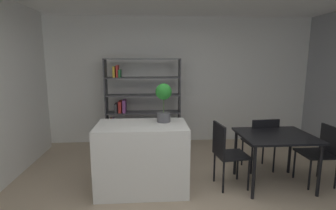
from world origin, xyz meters
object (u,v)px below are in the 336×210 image
dining_chair_far (262,139)px  potted_plant_on_island (164,99)px  kitchen_island (142,157)px  open_bookshelf (137,105)px  dining_table (275,140)px  dining_chair_window_side (323,149)px  dining_chair_island_side (225,150)px

dining_chair_far → potted_plant_on_island: bearing=7.0°
kitchen_island → open_bookshelf: (-0.14, 1.76, 0.41)m
dining_table → dining_chair_window_side: size_ratio=1.17×
kitchen_island → open_bookshelf: size_ratio=0.67×
dining_chair_far → dining_chair_island_side: size_ratio=0.95×
dining_table → dining_chair_far: dining_chair_far is taller
open_bookshelf → dining_chair_far: open_bookshelf is taller
open_bookshelf → dining_chair_far: bearing=-33.0°
dining_chair_window_side → open_bookshelf: bearing=-123.8°
potted_plant_on_island → dining_chair_far: (1.57, 0.33, -0.71)m
potted_plant_on_island → dining_chair_window_side: (2.28, -0.12, -0.73)m
dining_table → dining_chair_far: bearing=89.1°
dining_chair_window_side → kitchen_island: bearing=-90.9°
kitchen_island → dining_chair_window_side: kitchen_island is taller
dining_table → dining_chair_far: (0.01, 0.45, -0.13)m
dining_chair_far → dining_chair_island_side: bearing=27.9°
potted_plant_on_island → dining_chair_window_side: size_ratio=0.63×
open_bookshelf → dining_chair_island_side: (1.30, -1.78, -0.33)m
potted_plant_on_island → open_bookshelf: 1.74m
kitchen_island → dining_chair_window_side: (2.58, -0.00, 0.05)m
dining_chair_window_side → dining_table: bearing=-90.8°
kitchen_island → open_bookshelf: bearing=94.7°
dining_table → open_bookshelf: bearing=138.7°
kitchen_island → dining_chair_window_side: 2.58m
dining_chair_far → dining_chair_window_side: 0.84m
potted_plant_on_island → dining_chair_window_side: potted_plant_on_island is taller
kitchen_island → dining_chair_island_side: 1.16m
dining_chair_window_side → dining_chair_island_side: 1.43m
dining_chair_window_side → potted_plant_on_island: bearing=-93.9°
open_bookshelf → potted_plant_on_island: bearing=-74.8°
dining_chair_window_side → dining_chair_far: bearing=-123.5°
dining_table → kitchen_island: bearing=179.9°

